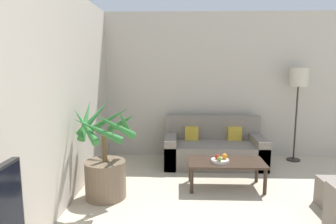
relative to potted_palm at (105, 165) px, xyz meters
name	(u,v)px	position (x,y,z in m)	size (l,w,h in m)	color
wall_back	(270,86)	(2.67, 1.94, 0.90)	(7.76, 0.06, 2.70)	#BCB2A3
wall_left	(7,114)	(-0.44, -1.38, 0.90)	(0.06, 8.18, 2.70)	#BCB2A3
potted_palm	(105,165)	(0.00, 0.00, 0.00)	(0.88, 0.88, 1.31)	brown
sofa_loveseat	(214,149)	(1.58, 1.40, -0.18)	(1.72, 0.82, 0.82)	gray
floor_lamp	(298,82)	(3.07, 1.65, 0.99)	(0.33, 0.33, 1.69)	#2D2823
coffee_table	(226,165)	(1.64, 0.38, -0.11)	(1.08, 0.53, 0.39)	#38281E
fruit_bowl	(220,161)	(1.54, 0.33, -0.04)	(0.25, 0.25, 0.04)	beige
apple_red	(217,157)	(1.50, 0.34, 0.02)	(0.07, 0.07, 0.07)	red
apple_green	(219,159)	(1.52, 0.25, 0.01)	(0.06, 0.06, 0.06)	olive
orange_fruit	(225,156)	(1.61, 0.35, 0.02)	(0.08, 0.08, 0.08)	orange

